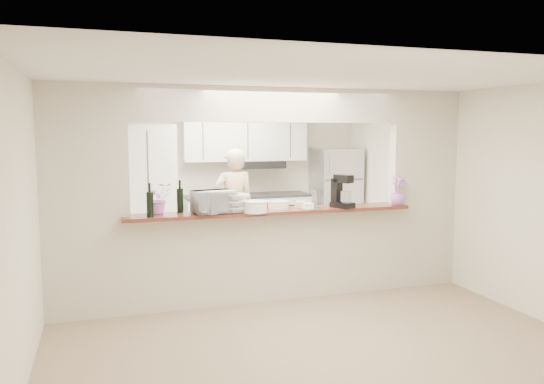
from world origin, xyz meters
name	(u,v)px	position (x,y,z in m)	size (l,w,h in m)	color
floor	(271,299)	(0.00, 0.00, 0.00)	(6.00, 6.00, 0.00)	gray
tile_overlay	(239,267)	(0.00, 1.55, 0.01)	(5.00, 2.90, 0.01)	silver
partition	(271,176)	(0.00, 0.00, 1.48)	(5.00, 0.15, 2.50)	beige
bar_counter	(271,252)	(0.00, 0.00, 0.58)	(3.40, 0.38, 1.09)	beige
kitchen_cabinets	(210,194)	(-0.19, 2.72, 0.97)	(3.15, 0.62, 2.25)	silver
refrigerator	(335,196)	(2.05, 2.65, 0.85)	(0.75, 0.70, 1.70)	#A5A5A9
flower_left	(158,198)	(-1.30, 0.05, 1.26)	(0.31, 0.27, 0.34)	#E076CB
wine_bottle_a	(180,200)	(-1.05, 0.07, 1.23)	(0.07, 0.07, 0.37)	black
wine_bottle_b	(150,204)	(-1.40, -0.15, 1.23)	(0.07, 0.07, 0.36)	black
toaster_oven	(214,202)	(-0.70, -0.10, 1.22)	(0.46, 0.31, 0.25)	#B4B5B9
serving_bowls	(236,203)	(-0.46, -0.12, 1.19)	(0.28, 0.28, 0.20)	white
plate_stack_a	(255,207)	(-0.25, -0.19, 1.15)	(0.28, 0.28, 0.13)	white
plate_stack_b	(278,205)	(0.10, 0.03, 1.14)	(0.26, 0.26, 0.09)	white
red_bowl	(272,205)	(0.03, 0.08, 1.12)	(0.14, 0.14, 0.06)	maroon
tan_bowl	(300,204)	(0.40, 0.08, 1.12)	(0.14, 0.14, 0.06)	beige
utensil_caddy	(311,201)	(0.45, -0.15, 1.18)	(0.26, 0.18, 0.22)	silver
stand_mixer	(342,193)	(0.84, -0.14, 1.27)	(0.26, 0.31, 0.39)	black
flower_right	(398,191)	(1.60, -0.15, 1.27)	(0.20, 0.20, 0.36)	#AB62B6
person	(234,207)	(0.00, 1.84, 0.87)	(0.63, 0.41, 1.73)	tan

